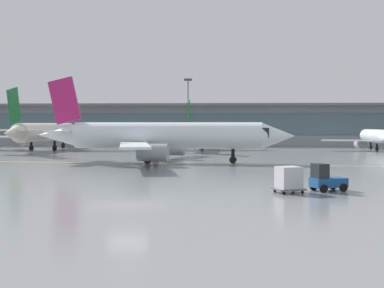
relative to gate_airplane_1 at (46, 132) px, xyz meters
The scene contains 10 objects.
ground_plane 69.93m from the gate_airplane_1, 66.98° to the right, with size 400.00×400.00×0.00m, color gray.
taxiway_centreline_stripe 41.20m from the gate_airplane_1, 50.32° to the right, with size 110.00×0.36×0.01m, color yellow.
terminal_concourse 37.31m from the gate_airplane_1, 42.90° to the left, with size 216.61×11.00×9.60m.
gate_airplane_1 is the anchor object (origin of this frame).
gate_airplane_2 28.02m from the gate_airplane_1, ahead, with size 25.69×27.54×9.15m.
gate_airplane_3 63.63m from the gate_airplane_1, ahead, with size 23.82×25.67×8.50m.
taxiing_regional_jet 39.22m from the gate_airplane_1, 48.91° to the right, with size 34.37×31.81×11.38m.
baggage_tug 70.33m from the gate_airplane_1, 54.18° to the right, with size 2.93×2.35×2.10m.
cargo_dolly_lead 69.61m from the gate_airplane_1, 56.70° to the right, with size 2.54×2.26×1.94m.
apron_light_mast_1 32.76m from the gate_airplane_1, 36.77° to the left, with size 1.80×0.36×15.15m.
Camera 1 is at (5.81, -31.82, 5.15)m, focal length 48.03 mm.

